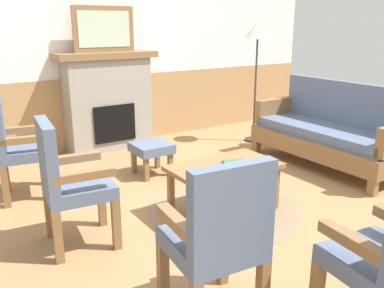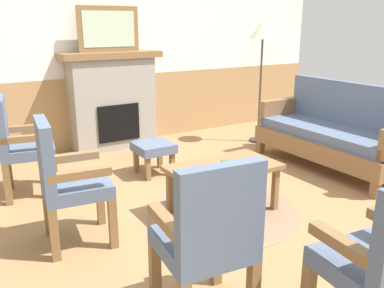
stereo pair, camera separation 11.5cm
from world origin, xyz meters
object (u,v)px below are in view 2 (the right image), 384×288
(couch, at_px, (333,134))
(book_on_table, at_px, (234,163))
(armchair_by_window_left, at_px, (19,142))
(floor_lamp_by_couch, at_px, (263,37))
(framed_picture, at_px, (109,29))
(armchair_near_fireplace, at_px, (66,177))
(fireplace, at_px, (113,100))
(footstool, at_px, (154,149))
(armchair_corner_left, at_px, (209,235))
(coffee_table, at_px, (223,171))

(couch, distance_m, book_on_table, 1.74)
(book_on_table, height_order, armchair_by_window_left, armchair_by_window_left)
(book_on_table, bearing_deg, floor_lamp_by_couch, 43.88)
(framed_picture, height_order, armchair_near_fireplace, framed_picture)
(fireplace, relative_size, footstool, 3.25)
(armchair_by_window_left, xyz_separation_m, armchair_corner_left, (0.54, -2.44, 0.00))
(armchair_near_fireplace, relative_size, floor_lamp_by_couch, 0.58)
(couch, relative_size, armchair_corner_left, 1.84)
(coffee_table, bearing_deg, armchair_near_fireplace, 172.40)
(couch, height_order, book_on_table, couch)
(couch, xyz_separation_m, coffee_table, (-1.78, -0.30, -0.01))
(framed_picture, bearing_deg, armchair_by_window_left, -142.60)
(couch, bearing_deg, footstool, 154.66)
(coffee_table, distance_m, floor_lamp_by_couch, 2.60)
(floor_lamp_by_couch, bearing_deg, fireplace, 156.72)
(framed_picture, height_order, armchair_corner_left, framed_picture)
(coffee_table, bearing_deg, armchair_corner_left, -129.36)
(armchair_near_fireplace, relative_size, armchair_by_window_left, 1.00)
(fireplace, distance_m, framed_picture, 0.91)
(footstool, bearing_deg, fireplace, 89.73)
(armchair_near_fireplace, bearing_deg, footstool, 39.48)
(armchair_corner_left, bearing_deg, book_on_table, 47.08)
(armchair_near_fireplace, bearing_deg, coffee_table, -7.60)
(armchair_near_fireplace, distance_m, floor_lamp_by_couch, 3.51)
(book_on_table, relative_size, armchair_by_window_left, 0.20)
(footstool, height_order, armchair_corner_left, armchair_corner_left)
(footstool, xyz_separation_m, armchair_by_window_left, (-1.35, 0.16, 0.25))
(couch, distance_m, footstool, 2.08)
(framed_picture, relative_size, coffee_table, 0.83)
(coffee_table, xyz_separation_m, armchair_near_fireplace, (-1.32, 0.18, 0.15))
(couch, distance_m, armchair_near_fireplace, 3.10)
(couch, relative_size, armchair_near_fireplace, 1.84)
(coffee_table, bearing_deg, book_on_table, -30.18)
(fireplace, height_order, floor_lamp_by_couch, floor_lamp_by_couch)
(coffee_table, distance_m, book_on_table, 0.11)
(armchair_corner_left, bearing_deg, floor_lamp_by_couch, 45.09)
(armchair_by_window_left, distance_m, floor_lamp_by_couch, 3.35)
(book_on_table, bearing_deg, armchair_corner_left, -132.92)
(coffee_table, height_order, floor_lamp_by_couch, floor_lamp_by_couch)
(framed_picture, distance_m, book_on_table, 2.67)
(armchair_corner_left, distance_m, floor_lamp_by_couch, 3.89)
(book_on_table, bearing_deg, armchair_by_window_left, 137.60)
(framed_picture, xyz_separation_m, armchair_near_fireplace, (-1.23, -2.20, -1.02))
(framed_picture, height_order, armchair_by_window_left, framed_picture)
(couch, bearing_deg, armchair_corner_left, -152.54)
(footstool, bearing_deg, floor_lamp_by_couch, 12.03)
(armchair_near_fireplace, bearing_deg, floor_lamp_by_couch, 24.47)
(couch, xyz_separation_m, armchair_near_fireplace, (-3.10, -0.12, 0.14))
(footstool, bearing_deg, armchair_by_window_left, 173.21)
(footstool, distance_m, armchair_near_fireplace, 1.61)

